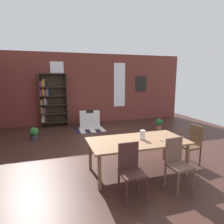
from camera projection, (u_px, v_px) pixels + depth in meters
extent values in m
plane|color=#3A221C|center=(120.00, 154.00, 5.38)|extent=(10.52, 10.52, 0.00)
cube|color=brown|center=(90.00, 89.00, 8.96)|extent=(9.07, 0.12, 3.13)
cube|color=white|center=(58.00, 86.00, 8.45)|extent=(0.55, 0.02, 2.03)
cube|color=white|center=(119.00, 85.00, 9.29)|extent=(0.55, 0.02, 2.03)
cube|color=#846043|center=(138.00, 141.00, 4.25)|extent=(2.12, 1.08, 0.04)
cylinder|color=#846043|center=(100.00, 172.00, 3.62)|extent=(0.07, 0.07, 0.70)
cylinder|color=#846043|center=(187.00, 160.00, 4.18)|extent=(0.07, 0.07, 0.70)
cylinder|color=#846043|center=(90.00, 155.00, 4.44)|extent=(0.07, 0.07, 0.70)
cylinder|color=#846043|center=(164.00, 146.00, 5.01)|extent=(0.07, 0.07, 0.70)
cylinder|color=silver|center=(143.00, 135.00, 4.26)|extent=(0.12, 0.12, 0.21)
cylinder|color=silver|center=(140.00, 139.00, 4.29)|extent=(0.04, 0.04, 0.04)
cylinder|color=silver|center=(161.00, 140.00, 4.18)|extent=(0.04, 0.04, 0.04)
cube|color=brown|center=(180.00, 166.00, 3.65)|extent=(0.44, 0.44, 0.04)
cube|color=brown|center=(174.00, 150.00, 3.77)|extent=(0.38, 0.07, 0.50)
cylinder|color=brown|center=(178.00, 185.00, 3.46)|extent=(0.04, 0.04, 0.43)
cylinder|color=brown|center=(194.00, 181.00, 3.59)|extent=(0.04, 0.04, 0.43)
cylinder|color=brown|center=(165.00, 175.00, 3.78)|extent=(0.04, 0.04, 0.43)
cylinder|color=brown|center=(180.00, 172.00, 3.92)|extent=(0.04, 0.04, 0.43)
cube|color=#523923|center=(189.00, 146.00, 4.70)|extent=(0.44, 0.44, 0.04)
cube|color=#523923|center=(196.00, 135.00, 4.72)|extent=(0.07, 0.38, 0.50)
cylinder|color=#523923|center=(178.00, 154.00, 4.83)|extent=(0.04, 0.04, 0.43)
cylinder|color=#523923|center=(188.00, 160.00, 4.50)|extent=(0.04, 0.04, 0.43)
cylinder|color=#523923|center=(189.00, 152.00, 4.97)|extent=(0.04, 0.04, 0.43)
cylinder|color=#523923|center=(200.00, 157.00, 4.64)|extent=(0.04, 0.04, 0.43)
cube|color=#422321|center=(132.00, 174.00, 3.37)|extent=(0.41, 0.41, 0.04)
cube|color=#422321|center=(128.00, 156.00, 3.50)|extent=(0.38, 0.04, 0.50)
cylinder|color=#422321|center=(127.00, 194.00, 3.18)|extent=(0.04, 0.04, 0.43)
cylinder|color=#422321|center=(146.00, 190.00, 3.30)|extent=(0.04, 0.04, 0.43)
cylinder|color=#422321|center=(119.00, 183.00, 3.52)|extent=(0.04, 0.04, 0.43)
cylinder|color=#422321|center=(137.00, 179.00, 3.63)|extent=(0.04, 0.04, 0.43)
cube|color=#2D2319|center=(40.00, 101.00, 8.16)|extent=(0.04, 0.31, 2.25)
cube|color=#2D2319|center=(67.00, 100.00, 8.47)|extent=(0.04, 0.31, 2.25)
cube|color=#2D2319|center=(54.00, 100.00, 8.46)|extent=(1.11, 0.01, 2.25)
cube|color=#2D2319|center=(55.00, 122.00, 8.48)|extent=(1.07, 0.31, 0.04)
cube|color=white|center=(42.00, 120.00, 8.31)|extent=(0.03, 0.25, 0.17)
cube|color=white|center=(43.00, 118.00, 8.31)|extent=(0.05, 0.20, 0.32)
cube|color=#33724C|center=(45.00, 118.00, 8.33)|extent=(0.03, 0.17, 0.31)
cube|color=#B22D28|center=(46.00, 119.00, 8.34)|extent=(0.03, 0.17, 0.26)
cube|color=#2D2319|center=(54.00, 113.00, 8.41)|extent=(1.07, 0.31, 0.04)
cube|color=orange|center=(42.00, 110.00, 8.24)|extent=(0.04, 0.23, 0.26)
cube|color=#8C4C8C|center=(43.00, 110.00, 8.25)|extent=(0.04, 0.24, 0.25)
cube|color=#284C8C|center=(44.00, 110.00, 8.27)|extent=(0.04, 0.26, 0.26)
cube|color=#B22D28|center=(46.00, 110.00, 8.28)|extent=(0.03, 0.23, 0.26)
cube|color=#2D2319|center=(54.00, 105.00, 8.35)|extent=(1.07, 0.31, 0.04)
cube|color=gold|center=(41.00, 102.00, 8.18)|extent=(0.03, 0.22, 0.18)
cube|color=orange|center=(42.00, 102.00, 8.19)|extent=(0.03, 0.19, 0.19)
cube|color=#4C4C51|center=(43.00, 102.00, 8.20)|extent=(0.03, 0.21, 0.23)
cube|color=#B22D28|center=(44.00, 101.00, 8.21)|extent=(0.04, 0.24, 0.28)
cube|color=white|center=(45.00, 101.00, 8.22)|extent=(0.03, 0.23, 0.25)
cube|color=#284C8C|center=(46.00, 102.00, 8.24)|extent=(0.03, 0.16, 0.24)
cube|color=#4C4C51|center=(47.00, 102.00, 8.25)|extent=(0.03, 0.24, 0.21)
cube|color=#2D2319|center=(53.00, 96.00, 8.28)|extent=(1.07, 0.31, 0.04)
cube|color=#8C4C8C|center=(41.00, 93.00, 8.11)|extent=(0.04, 0.23, 0.23)
cube|color=#B22D28|center=(42.00, 92.00, 8.12)|extent=(0.05, 0.20, 0.29)
cube|color=gold|center=(44.00, 92.00, 8.14)|extent=(0.04, 0.22, 0.28)
cube|color=#4C4C51|center=(45.00, 93.00, 8.16)|extent=(0.03, 0.18, 0.23)
cube|color=#8C4C8C|center=(46.00, 93.00, 8.17)|extent=(0.04, 0.21, 0.22)
cube|color=orange|center=(47.00, 92.00, 8.18)|extent=(0.04, 0.17, 0.30)
cube|color=#284C8C|center=(48.00, 92.00, 8.19)|extent=(0.03, 0.26, 0.28)
cube|color=#2D2319|center=(53.00, 87.00, 8.22)|extent=(1.07, 0.31, 0.04)
cube|color=#8C4C8C|center=(40.00, 84.00, 8.05)|extent=(0.05, 0.19, 0.20)
cube|color=#B22D28|center=(42.00, 84.00, 8.06)|extent=(0.05, 0.26, 0.23)
cube|color=gold|center=(43.00, 83.00, 8.07)|extent=(0.03, 0.26, 0.27)
cube|color=gold|center=(44.00, 83.00, 8.08)|extent=(0.04, 0.26, 0.31)
cube|color=#2D2319|center=(52.00, 74.00, 8.12)|extent=(1.07, 0.31, 0.04)
cube|color=white|center=(90.00, 122.00, 8.29)|extent=(0.95, 0.95, 0.40)
cube|color=white|center=(90.00, 115.00, 7.91)|extent=(0.82, 0.33, 0.35)
cube|color=white|center=(98.00, 116.00, 8.27)|extent=(0.27, 0.73, 0.15)
cube|color=white|center=(82.00, 116.00, 8.21)|extent=(0.27, 0.73, 0.15)
cube|color=#19382D|center=(90.00, 112.00, 7.89)|extent=(0.31, 0.23, 0.08)
cylinder|color=#333338|center=(34.00, 137.00, 6.66)|extent=(0.22, 0.22, 0.15)
sphere|color=#2D6B33|center=(34.00, 132.00, 6.63)|extent=(0.30, 0.30, 0.30)
cylinder|color=#9E6042|center=(159.00, 127.00, 7.95)|extent=(0.21, 0.21, 0.17)
sphere|color=#235B2D|center=(159.00, 122.00, 7.92)|extent=(0.29, 0.29, 0.29)
cube|color=#1E1E33|center=(77.00, 131.00, 7.76)|extent=(0.20, 0.97, 0.01)
cube|color=silver|center=(82.00, 130.00, 7.82)|extent=(0.20, 0.97, 0.01)
cube|color=#1E1E33|center=(87.00, 130.00, 7.88)|extent=(0.20, 0.97, 0.01)
cube|color=silver|center=(92.00, 129.00, 7.94)|extent=(0.20, 0.97, 0.01)
cube|color=#1E1E33|center=(96.00, 129.00, 8.00)|extent=(0.20, 0.97, 0.01)
cube|color=silver|center=(101.00, 129.00, 8.06)|extent=(0.20, 0.97, 0.01)
cube|color=black|center=(141.00, 84.00, 9.61)|extent=(0.56, 0.03, 0.72)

